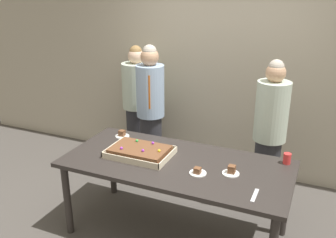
% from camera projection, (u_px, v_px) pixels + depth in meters
% --- Properties ---
extents(ground_plane, '(12.00, 12.00, 0.00)m').
position_uv_depth(ground_plane, '(176.00, 233.00, 3.67)').
color(ground_plane, '#4C4742').
extents(interior_back_panel, '(8.00, 0.12, 3.00)m').
position_uv_depth(interior_back_panel, '(227.00, 56.00, 4.53)').
color(interior_back_panel, '#B2A893').
rests_on(interior_back_panel, ground_plane).
extents(party_table, '(2.10, 0.98, 0.79)m').
position_uv_depth(party_table, '(176.00, 170.00, 3.43)').
color(party_table, '#2D2826').
rests_on(party_table, ground_plane).
extents(sheet_cake, '(0.60, 0.42, 0.10)m').
position_uv_depth(sheet_cake, '(140.00, 151.00, 3.52)').
color(sheet_cake, beige).
rests_on(sheet_cake, party_table).
extents(plated_slice_near_left, '(0.15, 0.15, 0.07)m').
position_uv_depth(plated_slice_near_left, '(122.00, 135.00, 3.95)').
color(plated_slice_near_left, white).
rests_on(plated_slice_near_left, party_table).
extents(plated_slice_near_right, '(0.15, 0.15, 0.08)m').
position_uv_depth(plated_slice_near_right, '(231.00, 171.00, 3.18)').
color(plated_slice_near_right, white).
rests_on(plated_slice_near_right, party_table).
extents(plated_slice_far_left, '(0.15, 0.15, 0.06)m').
position_uv_depth(plated_slice_far_left, '(198.00, 172.00, 3.18)').
color(plated_slice_far_left, white).
rests_on(plated_slice_far_left, party_table).
extents(drink_cup_nearest, '(0.07, 0.07, 0.10)m').
position_uv_depth(drink_cup_nearest, '(287.00, 159.00, 3.35)').
color(drink_cup_nearest, red).
rests_on(drink_cup_nearest, party_table).
extents(cake_server_utensil, '(0.03, 0.20, 0.01)m').
position_uv_depth(cake_server_utensil, '(255.00, 195.00, 2.85)').
color(cake_server_utensil, silver).
rests_on(cake_server_utensil, party_table).
extents(person_serving_front, '(0.34, 0.34, 1.65)m').
position_uv_depth(person_serving_front, '(269.00, 136.00, 3.80)').
color(person_serving_front, '#28282D').
rests_on(person_serving_front, ground_plane).
extents(person_green_shirt_behind, '(0.33, 0.33, 1.69)m').
position_uv_depth(person_green_shirt_behind, '(151.00, 112.00, 4.40)').
color(person_green_shirt_behind, '#28282D').
rests_on(person_green_shirt_behind, ground_plane).
extents(person_striped_tie_right, '(0.38, 0.38, 1.62)m').
position_uv_depth(person_striped_tie_right, '(137.00, 106.00, 4.83)').
color(person_striped_tie_right, '#28282D').
rests_on(person_striped_tie_right, ground_plane).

